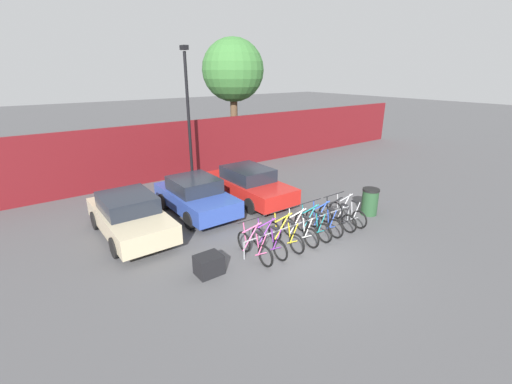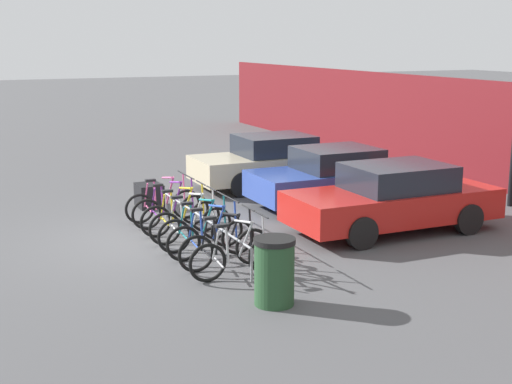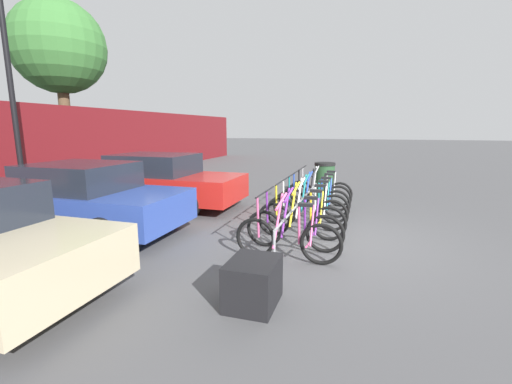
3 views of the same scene
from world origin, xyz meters
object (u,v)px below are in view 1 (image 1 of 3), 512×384
bicycle_white (300,231)px  tree_behind_hoarding (233,71)px  car_red (249,184)px  bicycle_blue (324,222)px  car_beige (130,215)px  bicycle_pink (254,247)px  bike_rack (303,224)px  cargo_crate (209,265)px  bicycle_silver (347,214)px  bicycle_teal (313,226)px  lamp_post (188,109)px  bicycle_purple (269,242)px  bicycle_black (337,217)px  bicycle_yellow (285,236)px  car_blue (196,196)px  trash_bin (370,202)px

bicycle_white → tree_behind_hoarding: (4.59, 10.77, 4.82)m
car_red → tree_behind_hoarding: size_ratio=0.62×
bicycle_blue → car_beige: car_beige is taller
tree_behind_hoarding → bicycle_pink: bearing=-120.7°
bike_rack → cargo_crate: 3.54m
bicycle_pink → bicycle_silver: bearing=0.6°
bicycle_teal → tree_behind_hoarding: size_ratio=0.24×
car_beige → lamp_post: bearing=43.9°
bicycle_pink → lamp_post: lamp_post is taller
bicycle_purple → cargo_crate: bearing=175.3°
bicycle_silver → car_red: bearing=111.2°
bicycle_black → bicycle_silver: size_ratio=1.00×
bike_rack → lamp_post: bearing=90.5°
bicycle_purple → bicycle_white: (1.27, 0.00, 0.00)m
bicycle_yellow → car_blue: 4.25m
bicycle_purple → bicycle_silver: same height
trash_bin → tree_behind_hoarding: bearing=85.2°
trash_bin → cargo_crate: (-6.95, 0.06, -0.24)m
bike_rack → trash_bin: size_ratio=4.56×
car_blue → lamp_post: bearing=65.3°
bicycle_pink → bicycle_black: size_ratio=1.00×
bicycle_teal → bicycle_black: (1.20, 0.00, 0.00)m
cargo_crate → bike_rack: bearing=0.8°
bicycle_pink → car_beige: car_beige is taller
bicycle_teal → tree_behind_hoarding: 12.46m
bicycle_pink → bicycle_blue: size_ratio=1.00×
bicycle_pink → tree_behind_hoarding: tree_behind_hoarding is taller
bicycle_teal → car_blue: bearing=120.8°
bicycle_pink → trash_bin: size_ratio=1.66×
bicycle_white → bicycle_pink: bearing=178.3°
lamp_post → car_beige: bearing=-136.1°
bicycle_black → car_beige: size_ratio=0.41×
bike_rack → bicycle_pink: bicycle_pink is taller
bike_rack → bicycle_pink: size_ratio=2.75×
bicycle_blue → bicycle_black: size_ratio=1.00×
bicycle_yellow → bicycle_black: 2.40m
bike_rack → bicycle_white: bicycle_white is taller
bicycle_black → car_blue: car_blue is taller
car_blue → bicycle_blue: bearing=-57.0°
bicycle_pink → bicycle_teal: size_ratio=1.00×
bicycle_teal → bicycle_white: bearing=-176.7°
bicycle_teal → bicycle_silver: bearing=3.3°
car_red → bicycle_yellow: bearing=-110.6°
bicycle_silver → tree_behind_hoarding: tree_behind_hoarding is taller
bicycle_black → cargo_crate: size_ratio=2.44×
bike_rack → trash_bin: bearing=-1.9°
cargo_crate → car_red: bearing=43.6°
bicycle_purple → bicycle_blue: bearing=-2.0°
bicycle_teal → bicycle_purple: bearing=-176.7°
bicycle_blue → cargo_crate: size_ratio=2.44×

